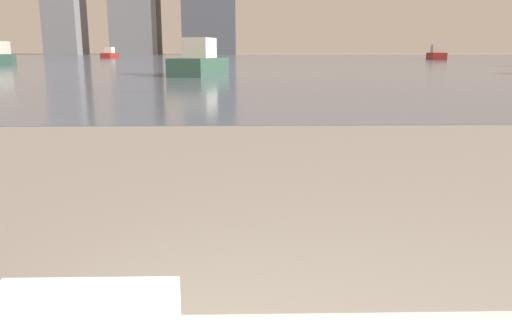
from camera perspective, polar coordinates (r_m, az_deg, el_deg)
harbor_water at (r=61.76m, az=-1.33°, el=11.53°), size 180.00×110.00×0.01m
harbor_boat_0 at (r=57.85m, az=19.92°, el=11.28°), size 2.12×4.31×1.55m
harbor_boat_1 at (r=20.70m, az=-6.42°, el=11.05°), size 2.25×4.17×1.48m
harbor_boat_3 at (r=39.12m, az=-27.02°, el=10.48°), size 2.79×4.45×1.58m
harbor_boat_4 at (r=67.09m, az=-16.37°, el=11.53°), size 1.50×3.70×1.36m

